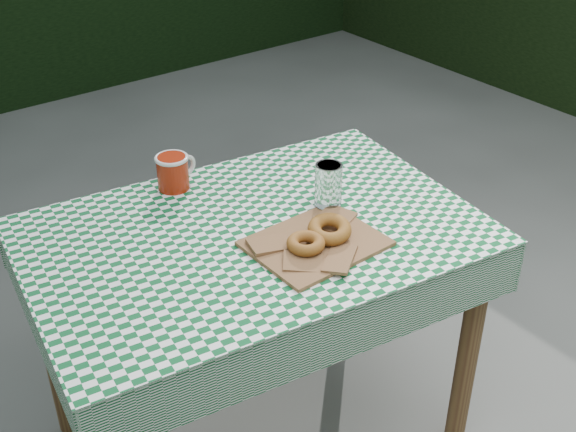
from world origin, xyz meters
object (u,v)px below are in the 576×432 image
object	(u,v)px
coffee_mug	(173,172)
drinking_glass	(328,187)
table	(257,342)
paper_bag	(316,242)

from	to	relation	value
coffee_mug	drinking_glass	bearing A→B (deg)	-65.19
coffee_mug	drinking_glass	size ratio (longest dim) A/B	1.35
table	coffee_mug	distance (m)	0.54
paper_bag	coffee_mug	xyz separation A→B (m)	(-0.14, 0.47, 0.04)
paper_bag	coffee_mug	distance (m)	0.49
table	paper_bag	world-z (taller)	paper_bag
paper_bag	table	bearing A→B (deg)	118.91
coffee_mug	drinking_glass	world-z (taller)	drinking_glass
drinking_glass	coffee_mug	bearing A→B (deg)	128.40
coffee_mug	table	bearing A→B (deg)	-94.29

